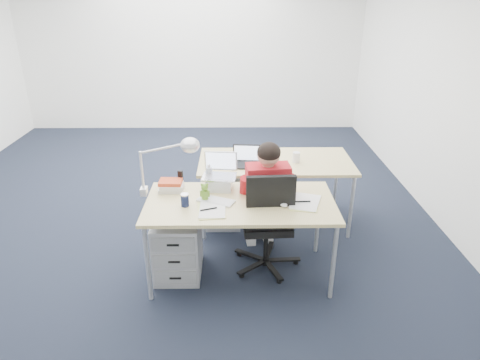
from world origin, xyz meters
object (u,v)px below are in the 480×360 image
can_koozie (185,200)px  headphones (217,184)px  office_chair (266,240)px  book_stack (171,186)px  seated_person (265,201)px  desk_lamp (161,166)px  silver_laptop (219,172)px  far_cup (296,157)px  desk_far (275,164)px  sunglasses (280,190)px  wireless_keyboard (216,201)px  bear_figurine (205,192)px  water_bottle (209,175)px  drawer_pedestal_near (178,246)px  desk_near (240,206)px  computer_mouse (284,205)px  cordless_phone (181,179)px  drawer_pedestal_far (222,199)px  dark_laptop (247,156)px

can_koozie → headphones: bearing=58.2°
office_chair → book_stack: (-0.85, 0.13, 0.50)m
seated_person → desk_lamp: desk_lamp is taller
seated_person → silver_laptop: size_ratio=3.80×
far_cup → desk_far: bearing=165.5°
book_stack → sunglasses: 0.97m
wireless_keyboard → bear_figurine: bear_figurine is taller
desk_far → water_bottle: water_bottle is taller
water_bottle → sunglasses: bearing=-12.4°
drawer_pedestal_near → bear_figurine: bearing=-0.8°
desk_near → computer_mouse: bearing=-15.0°
headphones → can_koozie: size_ratio=1.79×
far_cup → water_bottle: bearing=-147.2°
drawer_pedestal_near → cordless_phone: (0.02, 0.28, 0.53)m
bear_figurine → office_chair: bearing=-3.0°
can_koozie → computer_mouse: bearing=-1.3°
drawer_pedestal_far → seated_person: bearing=-59.3°
drawer_pedestal_far → cordless_phone: 0.92m
office_chair → seated_person: (-0.01, 0.17, 0.32)m
drawer_pedestal_far → headphones: bearing=-91.8°
can_koozie → sunglasses: bearing=18.7°
can_koozie → cordless_phone: size_ratio=0.71×
computer_mouse → can_koozie: (-0.81, 0.02, 0.04)m
cordless_phone → wireless_keyboard: bearing=-18.5°
drawer_pedestal_far → far_cup: 0.94m
office_chair → computer_mouse: (0.12, -0.19, 0.46)m
dark_laptop → drawer_pedestal_far: bearing=151.9°
sunglasses → dark_laptop: dark_laptop is taller
drawer_pedestal_far → sunglasses: 1.05m
bear_figurine → drawer_pedestal_near: bearing=168.6°
drawer_pedestal_near → bear_figurine: (0.26, -0.00, 0.53)m
desk_near → headphones: bearing=123.6°
book_stack → dark_laptop: 0.90m
desk_far → sunglasses: bearing=-92.1°
headphones → bear_figurine: size_ratio=1.23×
headphones → water_bottle: bearing=148.2°
desk_near → drawer_pedestal_far: size_ratio=2.91×
desk_lamp → cordless_phone: bearing=39.1°
desk_far → drawer_pedestal_far: bearing=178.1°
desk_near → water_bottle: (-0.28, 0.34, 0.15)m
computer_mouse → bear_figurine: (-0.65, 0.12, 0.06)m
drawer_pedestal_far → book_stack: (-0.42, -0.75, 0.50)m
seated_person → book_stack: 0.86m
drawer_pedestal_far → silver_laptop: silver_laptop is taller
dark_laptop → book_stack: bearing=-135.3°
drawer_pedestal_far → desk_lamp: size_ratio=1.02×
bear_figurine → dark_laptop: bearing=53.5°
computer_mouse → seated_person: bearing=91.4°
desk_near → headphones: 0.39m
book_stack → drawer_pedestal_near: bearing=-74.5°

